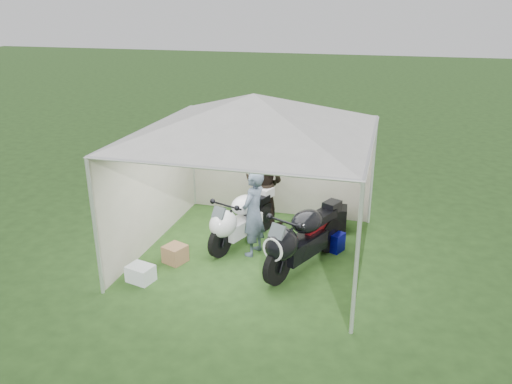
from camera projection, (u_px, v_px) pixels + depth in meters
The scene contains 10 objects.
ground at pixel (254, 252), 9.44m from camera, with size 80.00×80.00×0.00m, color #244219.
canopy_tent at pixel (254, 118), 8.55m from camera, with size 5.66×5.66×3.00m.
motorcycle_white at pixel (240, 218), 9.56m from camera, with size 0.95×1.94×0.99m.
motorcycle_black at pixel (301, 238), 8.65m from camera, with size 1.19×2.07×1.09m.
paddock_stand at pixel (331, 240), 9.52m from camera, with size 0.48×0.30×0.36m, color #0A0CB5.
person_dark_jacket at pixel (264, 183), 10.41m from camera, with size 0.88×0.68×1.81m, color black.
person_blue_jacket at pixel (253, 213), 9.12m from camera, with size 0.60×0.39×1.64m, color slate.
equipment_box at pixel (334, 219), 10.27m from camera, with size 0.52×0.42×0.52m, color black.
crate_0 at pixel (141, 273), 8.43m from camera, with size 0.43×0.33×0.28m, color silver.
crate_1 at pixel (175, 254), 9.05m from camera, with size 0.36×0.36×0.32m, color #8D6543.
Camera 1 is at (2.27, -8.11, 4.41)m, focal length 35.00 mm.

